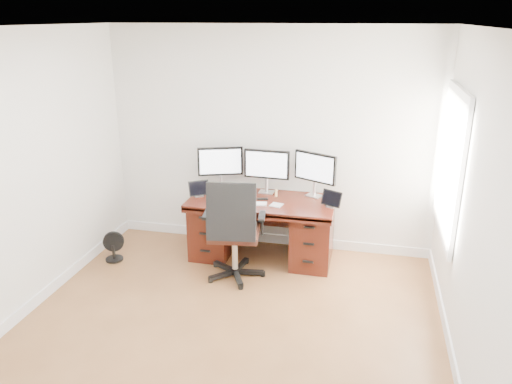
% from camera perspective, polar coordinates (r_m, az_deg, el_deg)
% --- Properties ---
extents(ground, '(4.50, 4.50, 0.00)m').
position_cam_1_polar(ground, '(4.65, -4.37, -17.32)').
color(ground, brown).
rests_on(ground, ground).
extents(back_wall, '(4.00, 0.10, 2.70)m').
position_cam_1_polar(back_wall, '(6.07, 1.60, 5.87)').
color(back_wall, white).
rests_on(back_wall, ground).
extents(right_wall, '(0.10, 4.50, 2.70)m').
position_cam_1_polar(right_wall, '(4.00, 24.13, -3.20)').
color(right_wall, white).
rests_on(right_wall, ground).
extents(desk, '(1.70, 0.80, 0.75)m').
position_cam_1_polar(desk, '(5.98, 0.72, -3.92)').
color(desk, '#3F150C').
rests_on(desk, ground).
extents(office_chair, '(0.71, 0.71, 1.18)m').
position_cam_1_polar(office_chair, '(5.51, -2.51, -6.25)').
color(office_chair, black).
rests_on(office_chair, ground).
extents(floor_fan, '(0.25, 0.21, 0.36)m').
position_cam_1_polar(floor_fan, '(6.23, -16.01, -6.06)').
color(floor_fan, black).
rests_on(floor_fan, ground).
extents(monitor_left, '(0.53, 0.22, 0.53)m').
position_cam_1_polar(monitor_left, '(6.11, -4.10, 3.35)').
color(monitor_left, silver).
rests_on(monitor_left, desk).
extents(monitor_center, '(0.55, 0.15, 0.53)m').
position_cam_1_polar(monitor_center, '(5.97, 1.23, 3.01)').
color(monitor_center, silver).
rests_on(monitor_center, desk).
extents(monitor_right, '(0.51, 0.27, 0.53)m').
position_cam_1_polar(monitor_right, '(5.88, 6.77, 2.62)').
color(monitor_right, silver).
rests_on(monitor_right, desk).
extents(tablet_left, '(0.24, 0.19, 0.19)m').
position_cam_1_polar(tablet_left, '(5.95, -6.57, 0.29)').
color(tablet_left, silver).
rests_on(tablet_left, desk).
extents(tablet_right, '(0.24, 0.17, 0.19)m').
position_cam_1_polar(tablet_right, '(5.64, 8.62, -0.89)').
color(tablet_right, silver).
rests_on(tablet_right, desk).
extents(keyboard, '(0.27, 0.15, 0.01)m').
position_cam_1_polar(keyboard, '(5.68, -0.04, -1.34)').
color(keyboard, silver).
rests_on(keyboard, desk).
extents(trackpad, '(0.15, 0.15, 0.01)m').
position_cam_1_polar(trackpad, '(5.66, 2.35, -1.50)').
color(trackpad, '#B8BBC0').
rests_on(trackpad, desk).
extents(drawing_tablet, '(0.23, 0.18, 0.01)m').
position_cam_1_polar(drawing_tablet, '(5.70, -2.54, -1.33)').
color(drawing_tablet, black).
rests_on(drawing_tablet, desk).
extents(phone, '(0.14, 0.10, 0.01)m').
position_cam_1_polar(phone, '(5.84, 0.77, -0.80)').
color(phone, black).
rests_on(phone, desk).
extents(figurine_brown, '(0.04, 0.04, 0.09)m').
position_cam_1_polar(figurine_brown, '(6.03, -2.63, 0.34)').
color(figurine_brown, brown).
rests_on(figurine_brown, desk).
extents(figurine_blue, '(0.04, 0.04, 0.09)m').
position_cam_1_polar(figurine_blue, '(6.00, -1.27, 0.24)').
color(figurine_blue, '#607ED7').
rests_on(figurine_blue, desk).
extents(figurine_orange, '(0.04, 0.04, 0.09)m').
position_cam_1_polar(figurine_orange, '(5.98, -0.36, 0.17)').
color(figurine_orange, '#FF9F42').
rests_on(figurine_orange, desk).
extents(figurine_yellow, '(0.04, 0.04, 0.09)m').
position_cam_1_polar(figurine_yellow, '(5.92, 2.31, -0.04)').
color(figurine_yellow, '#D7B475').
rests_on(figurine_yellow, desk).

